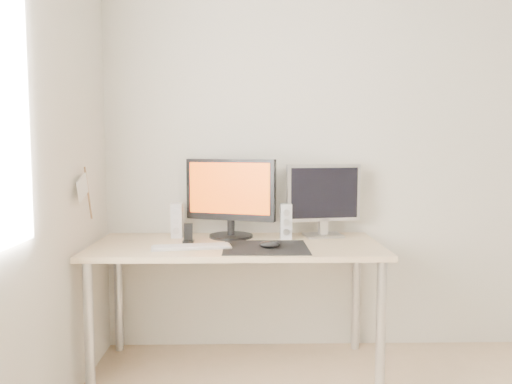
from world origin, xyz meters
name	(u,v)px	position (x,y,z in m)	size (l,w,h in m)	color
wall_back	(386,150)	(0.00, 1.75, 1.25)	(3.50, 3.50, 0.00)	silver
mousepad	(266,247)	(-0.77, 1.26, 0.73)	(0.45, 0.40, 0.00)	black
mouse	(270,245)	(-0.75, 1.23, 0.75)	(0.11, 0.06, 0.04)	black
desk	(237,257)	(-0.93, 1.38, 0.65)	(1.60, 0.70, 0.73)	#D1B587
main_monitor	(230,195)	(-0.97, 1.56, 0.98)	(0.53, 0.33, 0.47)	black
second_monitor	(324,197)	(-0.41, 1.59, 0.97)	(0.45, 0.19, 0.43)	#B8B8BA
speaker_left	(177,220)	(-1.29, 1.57, 0.83)	(0.07, 0.08, 0.21)	white
speaker_right	(286,221)	(-0.64, 1.52, 0.83)	(0.07, 0.08, 0.21)	white
keyboard	(191,247)	(-1.17, 1.25, 0.74)	(0.43, 0.19, 0.02)	silver
phone_dock	(188,237)	(-1.20, 1.41, 0.76)	(0.06, 0.05, 0.11)	black
pennant	(84,189)	(-1.72, 1.24, 1.05)	(0.01, 0.23, 0.29)	#A57F54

